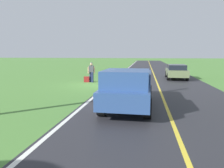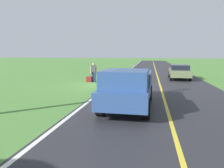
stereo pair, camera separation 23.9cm
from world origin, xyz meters
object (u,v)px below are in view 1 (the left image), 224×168
hitchhiker_walking (91,71)px  sedan_near_oncoming (176,71)px  pickup_truck_passing (128,87)px  suitcase_carried (87,79)px

hitchhiker_walking → sedan_near_oncoming: bearing=-154.3°
hitchhiker_walking → sedan_near_oncoming: (-7.68, -3.70, -0.23)m
hitchhiker_walking → pickup_truck_passing: 9.35m
hitchhiker_walking → suitcase_carried: bearing=15.2°
pickup_truck_passing → sedan_near_oncoming: bearing=-107.2°
pickup_truck_passing → sedan_near_oncoming: 12.78m
sedan_near_oncoming → suitcase_carried: bearing=25.2°
hitchhiker_walking → sedan_near_oncoming: 8.52m
hitchhiker_walking → sedan_near_oncoming: size_ratio=0.39×
suitcase_carried → pickup_truck_passing: 9.46m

